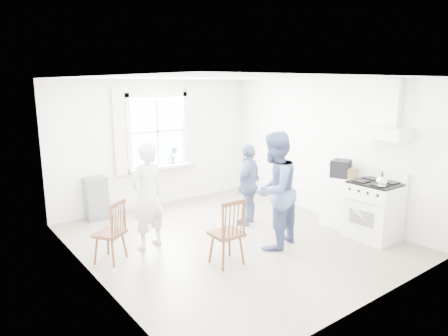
% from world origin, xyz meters
% --- Properties ---
extents(room_shell, '(4.62, 5.12, 2.64)m').
position_xyz_m(room_shell, '(0.00, 0.00, 1.30)').
color(room_shell, gray).
rests_on(room_shell, ground).
extents(window_assembly, '(1.88, 0.24, 1.70)m').
position_xyz_m(window_assembly, '(0.00, 2.45, 1.46)').
color(window_assembly, white).
rests_on(window_assembly, room_shell).
extents(range_hood, '(0.45, 0.76, 0.94)m').
position_xyz_m(range_hood, '(2.07, -1.35, 1.90)').
color(range_hood, silver).
rests_on(range_hood, room_shell).
extents(shelf_unit, '(0.40, 0.30, 0.80)m').
position_xyz_m(shelf_unit, '(-1.40, 2.33, 0.40)').
color(shelf_unit, slate).
rests_on(shelf_unit, ground).
extents(gas_stove, '(0.68, 0.76, 1.12)m').
position_xyz_m(gas_stove, '(1.91, -1.35, 0.48)').
color(gas_stove, white).
rests_on(gas_stove, ground).
extents(kettle, '(0.18, 0.18, 0.25)m').
position_xyz_m(kettle, '(1.72, -1.56, 1.04)').
color(kettle, silver).
rests_on(kettle, gas_stove).
extents(low_cabinet, '(0.50, 0.55, 0.90)m').
position_xyz_m(low_cabinet, '(1.98, -0.65, 0.45)').
color(low_cabinet, silver).
rests_on(low_cabinet, ground).
extents(stereo_stack, '(0.42, 0.40, 0.30)m').
position_xyz_m(stereo_stack, '(1.95, -0.63, 1.05)').
color(stereo_stack, black).
rests_on(stereo_stack, low_cabinet).
extents(cardboard_box, '(0.32, 0.27, 0.17)m').
position_xyz_m(cardboard_box, '(2.00, -0.76, 0.99)').
color(cardboard_box, olive).
rests_on(cardboard_box, low_cabinet).
extents(windsor_chair_a, '(0.53, 0.53, 0.92)m').
position_xyz_m(windsor_chair_a, '(-1.83, 0.34, 0.56)').
color(windsor_chair_a, '#4B2718').
rests_on(windsor_chair_a, ground).
extents(windsor_chair_b, '(0.43, 0.42, 0.98)m').
position_xyz_m(windsor_chair_b, '(-0.61, -0.76, 0.60)').
color(windsor_chair_b, '#4B2718').
rests_on(windsor_chair_b, ground).
extents(person_left, '(0.73, 0.73, 1.66)m').
position_xyz_m(person_left, '(-1.22, 0.54, 0.83)').
color(person_left, silver).
rests_on(person_left, ground).
extents(person_mid, '(1.11, 1.11, 1.82)m').
position_xyz_m(person_mid, '(0.34, -0.62, 0.91)').
color(person_mid, '#455581').
rests_on(person_mid, ground).
extents(person_right, '(1.16, 1.16, 1.47)m').
position_xyz_m(person_right, '(0.72, 0.42, 0.74)').
color(person_right, navy).
rests_on(person_right, ground).
extents(potted_plant, '(0.26, 0.26, 0.36)m').
position_xyz_m(potted_plant, '(0.29, 2.36, 1.03)').
color(potted_plant, '#31703C').
rests_on(potted_plant, window_assembly).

